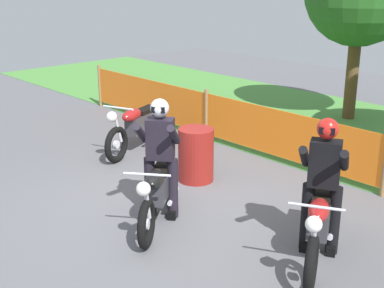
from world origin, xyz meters
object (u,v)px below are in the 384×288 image
at_px(rider_third, 324,178).
at_px(motorcycle_trailing, 137,126).
at_px(rider_lead, 161,152).
at_px(oil_drum, 196,155).
at_px(motorcycle_lead, 158,192).
at_px(motorcycle_third, 319,224).

bearing_deg(rider_third, motorcycle_trailing, -127.17).
bearing_deg(motorcycle_trailing, rider_lead, 38.14).
bearing_deg(motorcycle_trailing, rider_third, 60.26).
bearing_deg(motorcycle_trailing, oil_drum, 62.20).
height_order(motorcycle_lead, motorcycle_trailing, motorcycle_trailing).
xyz_separation_m(rider_lead, oil_drum, (-0.66, 1.27, -0.51)).
bearing_deg(oil_drum, rider_third, -9.58).
height_order(motorcycle_third, rider_lead, rider_lead).
relative_size(motorcycle_trailing, oil_drum, 2.29).
relative_size(motorcycle_trailing, rider_lead, 1.19).
distance_m(motorcycle_trailing, motorcycle_third, 4.74).
xyz_separation_m(motorcycle_lead, oil_drum, (-0.79, 1.43, -0.02)).
bearing_deg(motorcycle_lead, motorcycle_trailing, -160.39).
height_order(motorcycle_trailing, oil_drum, motorcycle_trailing).
bearing_deg(rider_lead, motorcycle_third, 67.46).
distance_m(motorcycle_lead, oil_drum, 1.64).
distance_m(rider_lead, oil_drum, 1.51).
relative_size(motorcycle_trailing, rider_third, 1.19).
bearing_deg(rider_lead, rider_third, 73.00).
bearing_deg(oil_drum, motorcycle_lead, -61.05).
relative_size(motorcycle_lead, motorcycle_third, 0.90).
bearing_deg(motorcycle_third, motorcycle_lead, -97.54).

